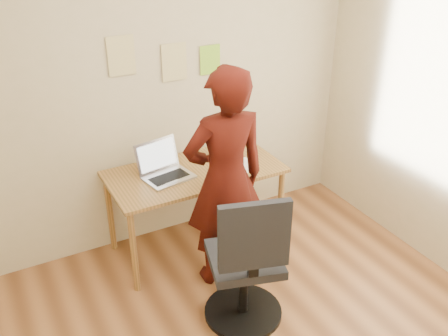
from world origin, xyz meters
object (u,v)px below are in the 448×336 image
laptop (165,170)px  phone (234,171)px  desk (195,180)px  person (225,180)px  office_chair (247,269)px

laptop → phone: 0.55m
desk → person: (0.03, -0.46, 0.21)m
laptop → phone: laptop is taller
phone → person: person is taller
desk → person: size_ratio=0.81×
office_chair → person: 0.66m
desk → person: bearing=-85.7°
desk → office_chair: 1.00m
phone → person: size_ratio=0.07×
office_chair → desk: bearing=101.5°
desk → laptop: (-0.25, 0.02, 0.14)m
office_chair → phone: bearing=82.9°
desk → office_chair: (-0.08, -0.97, -0.19)m
desk → office_chair: size_ratio=1.30×
desk → laptop: laptop is taller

